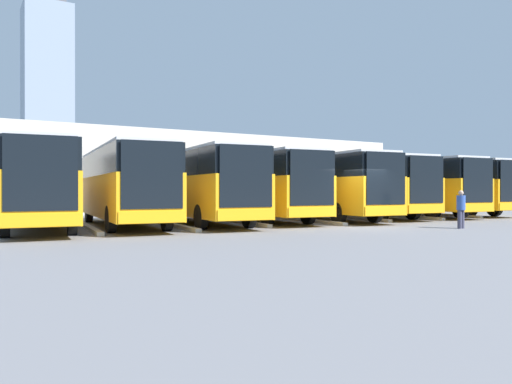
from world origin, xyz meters
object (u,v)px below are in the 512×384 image
at_px(bus_3, 319,185).
at_px(bus_5, 199,184).
at_px(pedestrian, 461,208).
at_px(bus_2, 358,185).
at_px(bus_4, 256,184).
at_px(bus_7, 37,183).
at_px(bus_0, 439,186).
at_px(bus_1, 405,185).
at_px(bus_6, 123,183).

height_order(bus_3, bus_5, same).
distance_m(bus_3, pedestrian, 8.18).
xyz_separation_m(bus_2, bus_3, (3.50, 0.77, 0.00)).
distance_m(bus_4, bus_5, 3.55).
bearing_deg(bus_7, bus_2, -173.14).
xyz_separation_m(bus_0, bus_7, (24.48, 0.40, 0.00)).
xyz_separation_m(bus_3, bus_7, (13.99, -0.33, 0.00)).
bearing_deg(bus_1, bus_7, 5.74).
bearing_deg(bus_7, bus_4, -172.58).
relative_size(bus_1, bus_4, 1.00).
relative_size(bus_4, bus_5, 1.00).
height_order(bus_3, bus_7, same).
distance_m(bus_5, bus_7, 7.00).
relative_size(bus_2, bus_6, 1.00).
height_order(bus_6, bus_7, same).
bearing_deg(bus_2, bus_0, -174.97).
height_order(bus_1, bus_4, same).
xyz_separation_m(bus_4, bus_7, (10.49, 0.37, 0.00)).
bearing_deg(bus_7, bus_3, -175.94).
bearing_deg(bus_4, bus_6, 8.17).
relative_size(bus_5, pedestrian, 7.13).
xyz_separation_m(bus_1, bus_3, (7.00, 0.45, 0.00)).
distance_m(bus_3, bus_6, 10.50).
xyz_separation_m(bus_2, bus_4, (7.00, 0.08, 0.00)).
relative_size(bus_0, bus_7, 1.00).
height_order(bus_4, bus_7, same).
distance_m(bus_3, bus_5, 7.00).
bearing_deg(bus_6, bus_2, -172.90).
bearing_deg(bus_2, bus_5, 9.17).
xyz_separation_m(bus_5, pedestrian, (-8.19, 8.10, -1.03)).
bearing_deg(bus_2, bus_7, 6.86).
distance_m(bus_3, bus_4, 3.57).
distance_m(bus_4, pedestrian, 9.95).
bearing_deg(bus_1, pedestrian, 60.99).
bearing_deg(bus_4, bus_7, 7.42).
bearing_deg(bus_2, bus_4, 6.02).
bearing_deg(bus_0, bus_5, 7.51).
bearing_deg(bus_3, bus_4, -5.87).
distance_m(bus_0, bus_3, 10.52).
xyz_separation_m(bus_2, bus_5, (10.49, 0.69, 0.00)).
height_order(bus_1, bus_5, same).
relative_size(bus_0, bus_1, 1.00).
height_order(bus_2, bus_6, same).
height_order(bus_0, pedestrian, bus_0).
height_order(bus_1, bus_2, same).
height_order(bus_3, bus_4, same).
bearing_deg(bus_4, bus_2, -173.98).
distance_m(bus_2, bus_7, 17.49).
bearing_deg(bus_5, bus_7, 3.39).
relative_size(bus_0, bus_6, 1.00).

